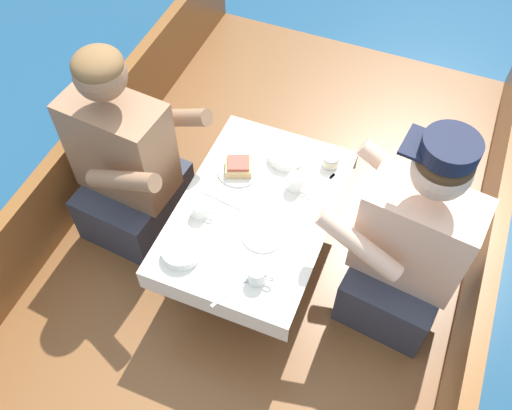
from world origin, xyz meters
The scene contains 19 objects.
ground_plane centered at (0.00, 0.00, 0.00)m, with size 60.00×60.00×0.00m, color navy.
boat_deck centered at (0.00, 0.00, 0.13)m, with size 1.85×3.35×0.27m, color brown.
gunwale_port centered at (-0.89, 0.00, 0.46)m, with size 0.06×3.35×0.39m, color brown.
gunwale_starboard centered at (0.89, 0.00, 0.46)m, with size 0.06×3.35×0.39m, color brown.
cockpit_table centered at (0.00, 0.05, 0.63)m, with size 0.58×0.85×0.41m.
person_port centered at (-0.59, 0.08, 0.65)m, with size 0.55×0.48×0.96m.
person_starboard centered at (0.59, 0.12, 0.65)m, with size 0.56×0.50×0.97m.
plate_sandwich centered at (-0.13, 0.20, 0.68)m, with size 0.17×0.17×0.01m.
plate_bread centered at (0.07, -0.06, 0.68)m, with size 0.16×0.16×0.01m.
sandwich centered at (-0.13, 0.20, 0.71)m, with size 0.13×0.13×0.05m.
bowl_port_near centered at (0.02, 0.33, 0.70)m, with size 0.14×0.14×0.04m.
bowl_starboard_near centered at (-0.17, -0.24, 0.70)m, with size 0.14×0.14×0.04m.
coffee_cup_port centered at (-0.19, -0.05, 0.71)m, with size 0.09×0.07×0.06m.
coffee_cup_starboard centered at (0.11, 0.21, 0.71)m, with size 0.09×0.06×0.07m.
coffee_cup_center centered at (0.12, -0.23, 0.71)m, with size 0.10×0.07×0.07m.
tin_can centered at (0.20, 0.37, 0.70)m, with size 0.07×0.07×0.05m.
utensil_fork_starboard centered at (0.21, 0.26, 0.68)m, with size 0.07×0.17×0.00m.
utensil_spoon_center centered at (0.06, -0.29, 0.68)m, with size 0.09×0.16×0.01m.
utensil_knife_port centered at (-0.13, 0.04, 0.68)m, with size 0.17×0.03×0.00m.
Camera 1 is at (0.49, -1.15, 2.45)m, focal length 40.00 mm.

